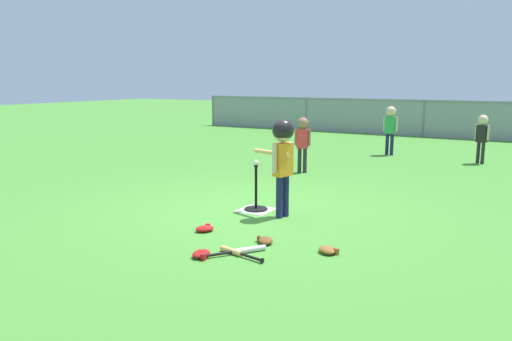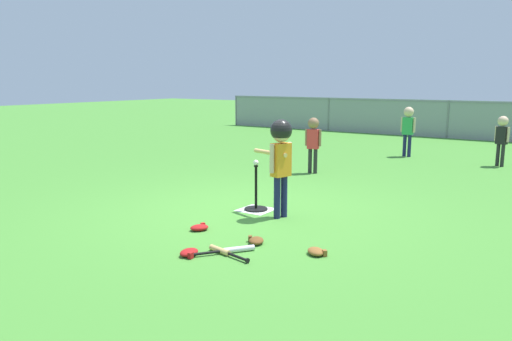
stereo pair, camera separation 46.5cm
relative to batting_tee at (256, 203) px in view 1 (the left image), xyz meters
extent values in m
plane|color=#478C33|center=(-0.04, -0.10, -0.09)|extent=(60.00, 60.00, 0.00)
cube|color=white|center=(0.00, 0.00, -0.09)|extent=(0.44, 0.44, 0.01)
cylinder|color=black|center=(0.00, 0.00, -0.08)|extent=(0.32, 0.32, 0.03)
cylinder|color=black|center=(0.00, 0.00, 0.23)|extent=(0.04, 0.04, 0.60)
cylinder|color=black|center=(0.00, 0.00, 0.52)|extent=(0.06, 0.06, 0.02)
sphere|color=white|center=(0.00, 0.00, 0.56)|extent=(0.07, 0.07, 0.07)
cylinder|color=#191E4C|center=(0.46, -0.20, 0.18)|extent=(0.08, 0.08, 0.55)
cylinder|color=#191E4C|center=(0.49, -0.08, 0.18)|extent=(0.08, 0.08, 0.55)
cube|color=orange|center=(0.48, -0.14, 0.66)|extent=(0.21, 0.27, 0.42)
cylinder|color=beige|center=(0.44, -0.28, 0.69)|extent=(0.06, 0.06, 0.36)
cylinder|color=beige|center=(0.52, 0.01, 0.69)|extent=(0.06, 0.06, 0.36)
sphere|color=beige|center=(0.48, -0.14, 1.01)|extent=(0.24, 0.24, 0.24)
sphere|color=black|center=(0.48, -0.14, 1.04)|extent=(0.28, 0.28, 0.28)
cylinder|color=#DBB266|center=(0.28, -0.08, 0.73)|extent=(0.59, 0.22, 0.06)
cylinder|color=#262626|center=(2.21, 5.72, 0.14)|extent=(0.07, 0.07, 0.46)
cylinder|color=#262626|center=(2.11, 5.75, 0.14)|extent=(0.07, 0.07, 0.46)
cube|color=black|center=(2.16, 5.73, 0.55)|extent=(0.24, 0.19, 0.36)
cylinder|color=beige|center=(2.28, 5.69, 0.57)|extent=(0.05, 0.05, 0.31)
cylinder|color=beige|center=(2.04, 5.78, 0.57)|extent=(0.05, 0.05, 0.31)
sphere|color=beige|center=(2.16, 5.73, 0.84)|extent=(0.21, 0.21, 0.21)
cylinder|color=#191E4C|center=(0.20, 5.99, 0.16)|extent=(0.08, 0.08, 0.51)
cylinder|color=#191E4C|center=(0.09, 5.99, 0.16)|extent=(0.08, 0.08, 0.51)
cube|color=green|center=(0.15, 5.99, 0.62)|extent=(0.23, 0.14, 0.40)
cylinder|color=beige|center=(0.29, 5.99, 0.64)|extent=(0.06, 0.06, 0.34)
cylinder|color=beige|center=(0.00, 6.00, 0.64)|extent=(0.06, 0.06, 0.34)
sphere|color=beige|center=(0.15, 5.99, 0.94)|extent=(0.23, 0.23, 0.23)
cylinder|color=#262626|center=(-0.61, 2.90, 0.14)|extent=(0.07, 0.07, 0.47)
cylinder|color=#262626|center=(-0.71, 2.87, 0.14)|extent=(0.07, 0.07, 0.47)
cube|color=red|center=(-0.66, 2.89, 0.56)|extent=(0.23, 0.17, 0.37)
cylinder|color=#8C6647|center=(-0.53, 2.92, 0.59)|extent=(0.05, 0.05, 0.32)
cylinder|color=#8C6647|center=(-0.79, 2.86, 0.59)|extent=(0.05, 0.05, 0.32)
sphere|color=#8C6647|center=(-0.66, 2.89, 0.86)|extent=(0.21, 0.21, 0.21)
cylinder|color=silver|center=(0.82, -1.51, -0.06)|extent=(0.24, 0.30, 0.06)
cylinder|color=black|center=(0.63, -1.78, -0.06)|extent=(0.21, 0.28, 0.03)
cylinder|color=black|center=(0.53, -1.91, -0.06)|extent=(0.05, 0.04, 0.05)
cylinder|color=#DBB266|center=(0.68, -1.65, -0.06)|extent=(0.29, 0.12, 0.06)
cylinder|color=black|center=(0.95, -1.71, -0.06)|extent=(0.28, 0.08, 0.03)
cylinder|color=black|center=(1.09, -1.74, -0.06)|extent=(0.02, 0.05, 0.05)
ellipsoid|color=#B21919|center=(-0.02, -1.17, -0.06)|extent=(0.25, 0.27, 0.07)
cube|color=#B21919|center=(-0.04, -1.07, -0.06)|extent=(0.06, 0.06, 0.06)
ellipsoid|color=#B21919|center=(0.47, -1.89, -0.06)|extent=(0.17, 0.23, 0.07)
cube|color=#B21919|center=(0.54, -1.95, -0.06)|extent=(0.04, 0.05, 0.06)
ellipsoid|color=brown|center=(0.82, -1.19, -0.06)|extent=(0.25, 0.27, 0.07)
cube|color=brown|center=(0.72, -1.17, -0.06)|extent=(0.06, 0.06, 0.06)
ellipsoid|color=brown|center=(1.52, -1.14, -0.06)|extent=(0.27, 0.27, 0.07)
cube|color=brown|center=(1.61, -1.13, -0.06)|extent=(0.06, 0.06, 0.06)
cylinder|color=slate|center=(-8.04, 10.40, 0.48)|extent=(0.06, 0.06, 1.15)
cylinder|color=slate|center=(-4.04, 10.40, 0.48)|extent=(0.06, 0.06, 1.15)
cylinder|color=slate|center=(-0.04, 10.40, 0.48)|extent=(0.06, 0.06, 1.15)
cube|color=gray|center=(-0.04, 10.40, 1.00)|extent=(16.00, 0.03, 0.03)
cube|color=gray|center=(-0.04, 10.40, 0.48)|extent=(16.00, 0.01, 1.15)
camera|label=1|loc=(3.39, -5.79, 1.67)|focal=35.37mm
camera|label=2|loc=(3.78, -5.54, 1.67)|focal=35.37mm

